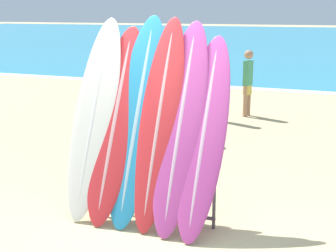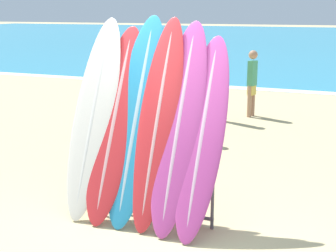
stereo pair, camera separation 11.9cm
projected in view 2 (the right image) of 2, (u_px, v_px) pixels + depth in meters
The scene contains 13 objects.
ground_plane at pixel (166, 232), 5.42m from camera, with size 160.00×160.00×0.00m, color tan.
ocean_water at pixel (335, 39), 41.20m from camera, with size 120.00×60.00×0.01m.
surfboard_rack at pixel (144, 178), 5.69m from camera, with size 1.79×0.04×0.96m.
surfboard_slot_0 at pixel (94, 116), 5.85m from camera, with size 0.56×1.16×2.42m.
surfboard_slot_1 at pixel (115, 122), 5.75m from camera, with size 0.58×1.18×2.32m.
surfboard_slot_2 at pixel (136, 118), 5.66m from camera, with size 0.58×1.19×2.45m.
surfboard_slot_3 at pixel (158, 121), 5.54m from camera, with size 0.50×1.15×2.44m.
surfboard_slot_4 at pixel (179, 125), 5.45m from camera, with size 0.55×1.22×2.39m.
surfboard_slot_5 at pixel (202, 135), 5.34m from camera, with size 0.52×1.19×2.22m.
person_near_water at pixel (105, 106), 8.10m from camera, with size 0.28×0.22×1.63m.
person_mid_beach at pixel (252, 81), 11.11m from camera, with size 0.21×0.26×1.59m.
person_far_left at pixel (221, 81), 10.63m from camera, with size 0.29×0.28×1.71m.
person_far_right at pixel (178, 91), 9.17m from camera, with size 0.27×0.30×1.74m.
Camera 2 is at (1.87, -4.60, 2.50)m, focal length 50.00 mm.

